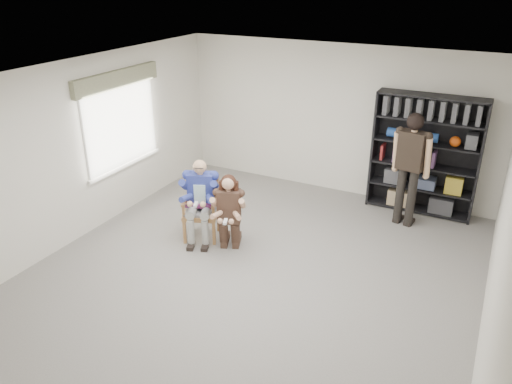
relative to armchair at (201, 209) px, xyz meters
The scene contains 8 objects.
room_shell 1.67m from the armchair, 29.63° to the right, with size 6.00×7.00×2.80m, color silver, non-canonical shape.
floor 1.50m from the armchair, 29.63° to the right, with size 6.00×7.00×0.01m, color slate.
window_left 2.07m from the armchair, behind, with size 0.16×2.00×1.75m, color silver, non-canonical shape.
armchair is the anchor object (origin of this frame).
seated_man 0.15m from the armchair, ahead, with size 0.57×0.80×1.33m, color navy, non-canonical shape.
kneeling_woman 0.60m from the armchair, 11.69° to the right, with size 0.51×0.82×1.21m, color #3A281E, non-canonical shape.
bookshelf 3.94m from the armchair, 41.38° to the left, with size 1.80×0.38×2.10m, color black, non-canonical shape.
standing_man 3.44m from the armchair, 34.70° to the left, with size 0.59×0.33×1.92m, color black, non-canonical shape.
Camera 1 is at (2.76, -5.24, 4.01)m, focal length 35.00 mm.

